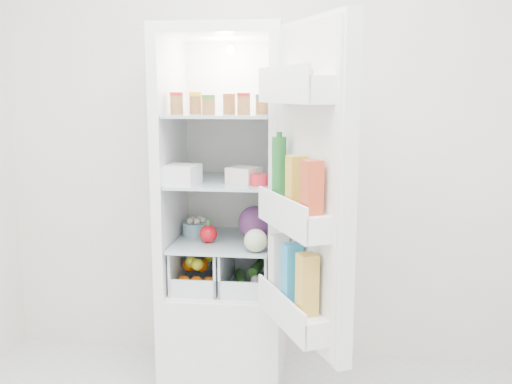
# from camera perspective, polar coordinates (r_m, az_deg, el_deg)

# --- Properties ---
(room_walls) EXTENTS (3.02, 3.02, 2.61)m
(room_walls) POSITION_cam_1_polar(r_m,az_deg,el_deg) (1.63, -3.72, 13.38)
(room_walls) COLOR silver
(room_walls) RESTS_ON ground
(refrigerator) EXTENTS (0.60, 0.60, 1.80)m
(refrigerator) POSITION_cam_1_polar(r_m,az_deg,el_deg) (3.01, -2.93, -5.97)
(refrigerator) COLOR white
(refrigerator) RESTS_ON ground
(shelf_low) EXTENTS (0.49, 0.53, 0.01)m
(shelf_low) POSITION_cam_1_polar(r_m,az_deg,el_deg) (2.93, -3.15, -4.89)
(shelf_low) COLOR #A2B7BE
(shelf_low) RESTS_ON refrigerator
(shelf_mid) EXTENTS (0.49, 0.53, 0.02)m
(shelf_mid) POSITION_cam_1_polar(r_m,az_deg,el_deg) (2.87, -3.21, 1.10)
(shelf_mid) COLOR #A2B7BE
(shelf_mid) RESTS_ON refrigerator
(shelf_top) EXTENTS (0.49, 0.53, 0.02)m
(shelf_top) POSITION_cam_1_polar(r_m,az_deg,el_deg) (2.83, -3.28, 7.71)
(shelf_top) COLOR #A2B7BE
(shelf_top) RESTS_ON refrigerator
(crisper_left) EXTENTS (0.23, 0.46, 0.22)m
(crisper_left) POSITION_cam_1_polar(r_m,az_deg,el_deg) (2.99, -5.46, -7.21)
(crisper_left) COLOR silver
(crisper_left) RESTS_ON refrigerator
(crisper_right) EXTENTS (0.23, 0.46, 0.22)m
(crisper_right) POSITION_cam_1_polar(r_m,az_deg,el_deg) (2.95, -0.76, -7.41)
(crisper_right) COLOR silver
(crisper_right) RESTS_ON refrigerator
(condiment_jars) EXTENTS (0.46, 0.32, 0.08)m
(condiment_jars) POSITION_cam_1_polar(r_m,az_deg,el_deg) (2.76, -4.06, 8.67)
(condiment_jars) COLOR #B21919
(condiment_jars) RESTS_ON shelf_top
(squeeze_bottle) EXTENTS (0.06, 0.06, 0.20)m
(squeeze_bottle) POSITION_cam_1_polar(r_m,az_deg,el_deg) (2.85, 1.18, 9.88)
(squeeze_bottle) COLOR white
(squeeze_bottle) RESTS_ON shelf_top
(tub_white) EXTENTS (0.17, 0.17, 0.09)m
(tub_white) POSITION_cam_1_polar(r_m,az_deg,el_deg) (2.72, -7.40, 1.73)
(tub_white) COLOR white
(tub_white) RESTS_ON shelf_mid
(tub_cream) EXTENTS (0.18, 0.18, 0.08)m
(tub_cream) POSITION_cam_1_polar(r_m,az_deg,el_deg) (2.75, -1.22, 1.71)
(tub_cream) COLOR silver
(tub_cream) RESTS_ON shelf_mid
(tin_red) EXTENTS (0.09, 0.09, 0.05)m
(tin_red) POSITION_cam_1_polar(r_m,az_deg,el_deg) (2.68, 0.30, 1.23)
(tin_red) COLOR red
(tin_red) RESTS_ON shelf_mid
(red_cabbage) EXTENTS (0.17, 0.17, 0.17)m
(red_cabbage) POSITION_cam_1_polar(r_m,az_deg,el_deg) (2.91, -0.12, -3.08)
(red_cabbage) COLOR #62215C
(red_cabbage) RESTS_ON shelf_low
(bell_pepper) EXTENTS (0.09, 0.09, 0.09)m
(bell_pepper) POSITION_cam_1_polar(r_m,az_deg,el_deg) (2.87, -4.79, -4.19)
(bell_pepper) COLOR red
(bell_pepper) RESTS_ON shelf_low
(mushroom_bowl) EXTENTS (0.18, 0.18, 0.07)m
(mushroom_bowl) POSITION_cam_1_polar(r_m,az_deg,el_deg) (3.03, -5.98, -3.65)
(mushroom_bowl) COLOR #7EADBC
(mushroom_bowl) RESTS_ON shelf_low
(salad_bag) EXTENTS (0.11, 0.11, 0.11)m
(salad_bag) POSITION_cam_1_polar(r_m,az_deg,el_deg) (2.69, -0.04, -4.88)
(salad_bag) COLOR beige
(salad_bag) RESTS_ON shelf_low
(citrus_pile) EXTENTS (0.20, 0.24, 0.16)m
(citrus_pile) POSITION_cam_1_polar(r_m,az_deg,el_deg) (2.94, -5.91, -7.92)
(citrus_pile) COLOR orange
(citrus_pile) RESTS_ON refrigerator
(veg_pile) EXTENTS (0.16, 0.30, 0.10)m
(veg_pile) POSITION_cam_1_polar(r_m,az_deg,el_deg) (2.96, -0.67, -8.30)
(veg_pile) COLOR #1D4918
(veg_pile) RESTS_ON refrigerator
(fridge_door) EXTENTS (0.39, 0.57, 1.30)m
(fridge_door) POSITION_cam_1_polar(r_m,az_deg,el_deg) (2.28, 5.13, -0.18)
(fridge_door) COLOR white
(fridge_door) RESTS_ON refrigerator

